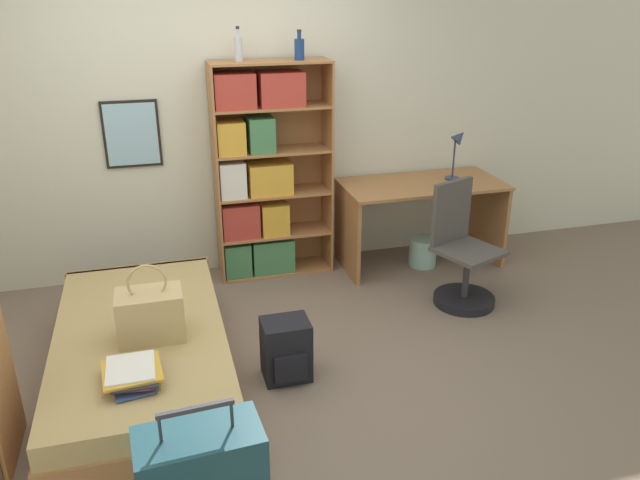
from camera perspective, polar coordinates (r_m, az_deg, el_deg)
name	(u,v)px	position (r m, az deg, el deg)	size (l,w,h in m)	color
ground_plane	(253,365)	(4.17, -6.10, -11.29)	(14.00, 14.00, 0.00)	#756051
wall_back	(212,118)	(5.15, -9.81, 10.91)	(10.00, 0.09, 2.60)	beige
bed	(143,354)	(4.06, -15.91, -10.03)	(1.02, 1.93, 0.38)	#A36B3D
handbag	(150,314)	(3.77, -15.24, -6.57)	(0.38, 0.25, 0.47)	tan
book_stack_on_bed	(133,374)	(3.47, -16.77, -11.64)	(0.32, 0.37, 0.08)	#99894C
bookcase	(260,176)	(5.10, -5.55, 5.81)	(0.94, 0.33, 1.76)	#A36B3D
bottle_green	(238,48)	(4.88, -7.47, 17.01)	(0.06, 0.06, 0.25)	#B7BCC1
bottle_brown	(299,48)	(4.94, -1.90, 17.10)	(0.08, 0.08, 0.22)	navy
desk	(421,206)	(5.43, 9.22, 3.06)	(1.37, 0.67, 0.74)	#A36B3D
desk_lamp	(458,145)	(5.45, 12.50, 8.47)	(0.17, 0.12, 0.44)	navy
desk_chair	(461,265)	(4.90, 12.81, -2.26)	(0.55, 0.55, 0.94)	black
backpack	(286,350)	(3.94, -3.11, -10.01)	(0.29, 0.27, 0.39)	black
waste_bin	(423,252)	(5.53, 9.37, -1.07)	(0.24, 0.24, 0.25)	#99C1B2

